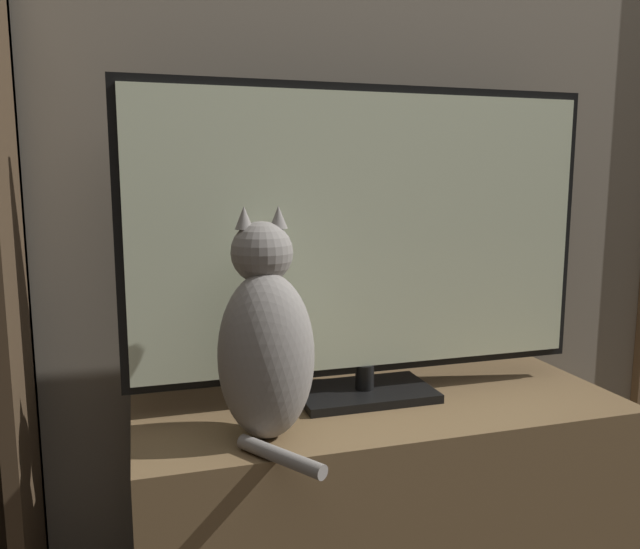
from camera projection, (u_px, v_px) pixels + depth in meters
name	position (u px, v px, depth m)	size (l,w,h in m)	color
wall_back	(347.00, 64.00, 1.56)	(4.80, 0.05, 2.60)	#756B5B
tv_stand	(381.00, 506.00, 1.47)	(1.11, 0.44, 0.51)	brown
tv	(366.00, 241.00, 1.41)	(1.09, 0.19, 0.71)	black
cat	(265.00, 342.00, 1.22)	(0.19, 0.31, 0.46)	gray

